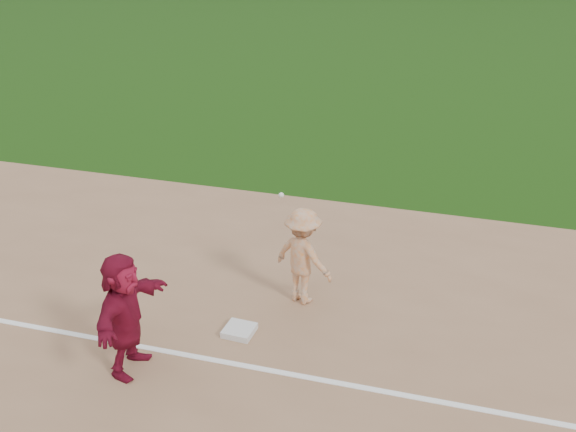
# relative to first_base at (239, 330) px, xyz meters

# --- Properties ---
(ground) EXTENTS (160.00, 160.00, 0.00)m
(ground) POSITION_rel_first_base_xyz_m (0.31, 0.07, -0.07)
(ground) COLOR #173B0B
(ground) RESTS_ON ground
(foul_line) EXTENTS (60.00, 0.10, 0.01)m
(foul_line) POSITION_rel_first_base_xyz_m (0.31, -0.73, -0.04)
(foul_line) COLOR white
(foul_line) RESTS_ON infield_dirt
(first_base) EXTENTS (0.46, 0.46, 0.10)m
(first_base) POSITION_rel_first_base_xyz_m (0.00, 0.00, 0.00)
(first_base) COLOR silver
(first_base) RESTS_ON infield_dirt
(base_runner) EXTENTS (0.57, 1.68, 1.80)m
(base_runner) POSITION_rel_first_base_xyz_m (-1.18, -1.21, 0.85)
(base_runner) COLOR maroon
(base_runner) RESTS_ON infield_dirt
(first_base_play) EXTENTS (1.19, 1.18, 2.17)m
(first_base_play) POSITION_rel_first_base_xyz_m (0.67, 1.17, 0.76)
(first_base_play) COLOR #ADADB0
(first_base_play) RESTS_ON infield_dirt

